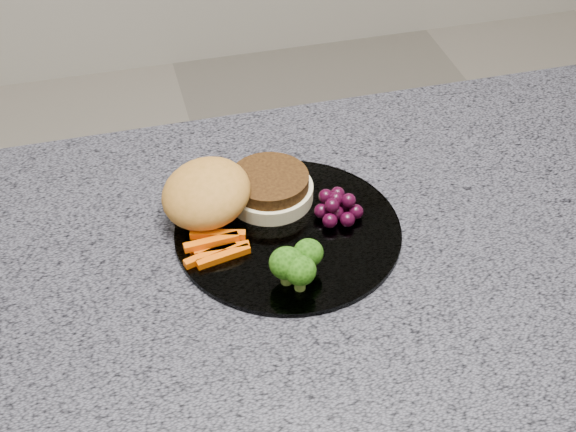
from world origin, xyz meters
name	(u,v)px	position (x,y,z in m)	size (l,w,h in m)	color
countertop	(360,262)	(0.00, 0.00, 0.88)	(1.20, 0.60, 0.04)	#555460
plate	(288,231)	(-0.07, 0.05, 0.90)	(0.26, 0.26, 0.01)	white
burger	(229,194)	(-0.13, 0.10, 0.93)	(0.21, 0.15, 0.06)	beige
carrot_sticks	(217,247)	(-0.16, 0.03, 0.91)	(0.08, 0.05, 0.02)	#E45503
broccoli	(297,263)	(-0.08, -0.03, 0.93)	(0.06, 0.06, 0.04)	olive
grape_bunch	(337,207)	(-0.01, 0.06, 0.92)	(0.06, 0.05, 0.03)	black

